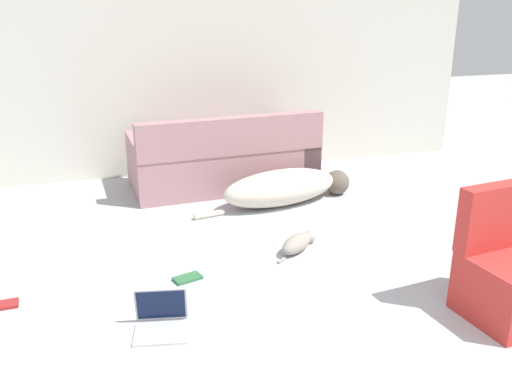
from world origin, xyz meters
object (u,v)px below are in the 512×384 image
Objects in this scene: side_chair at (512,274)px; laptop_open at (161,316)px; dog at (285,187)px; cat at (298,243)px; book_red at (3,305)px; book_green at (188,278)px; couch at (224,161)px.

laptop_open is at bearing 160.94° from side_chair.
dog is 3.70× the size of cat.
book_red is at bearing 147.91° from cat.
cat is 1.23× the size of laptop_open.
book_red is 3.41m from side_chair.
book_red is at bearing -178.27° from book_green.
cat is at bearing 7.39° from book_red.
cat is at bearing 120.60° from side_chair.
dog reaches higher than book_green.
couch is 9.85× the size of book_red.
laptop_open is 1.15m from book_red.
book_green is (0.26, 0.58, -0.07)m from laptop_open.
dog is at bearing 47.70° from book_green.
laptop_open is at bearing -114.18° from book_green.
laptop_open is at bearing -138.35° from dog.
side_chair reaches higher than book_red.
book_green is (-0.96, -0.25, -0.06)m from cat.
laptop_open is 2.29m from side_chair.
book_green is at bearing 144.69° from side_chair.
cat reaches higher than book_red.
dog is at bearing 28.72° from book_red.
side_chair is at bearing -16.91° from book_red.
book_red is at bearing -162.10° from dog.
couch reaches higher than cat.
book_green is at bearing 155.16° from cat.
couch is 2.33× the size of side_chair.
side_chair is (1.02, -1.28, 0.22)m from cat.
cat is (0.23, -1.75, -0.21)m from couch.
dog is 8.49× the size of book_red.
dog is at bearing 100.63° from side_chair.
laptop_open is (-0.99, -2.59, -0.20)m from couch.
dog reaches higher than book_red.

